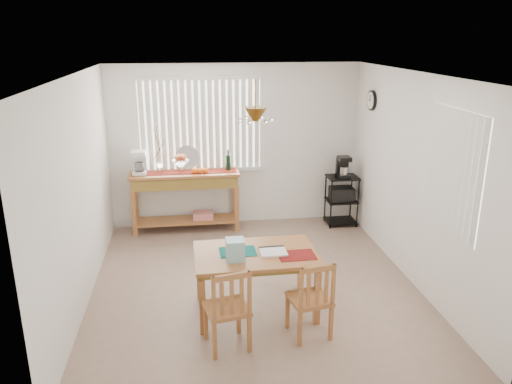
{
  "coord_description": "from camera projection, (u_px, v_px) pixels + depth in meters",
  "views": [
    {
      "loc": [
        -0.75,
        -5.6,
        3.03
      ],
      "look_at": [
        0.1,
        0.55,
        1.05
      ],
      "focal_mm": 35.0,
      "sensor_mm": 36.0,
      "label": 1
    }
  ],
  "objects": [
    {
      "name": "chair_left",
      "position": [
        228.0,
        309.0,
        4.91
      ],
      "size": [
        0.49,
        0.49,
        0.89
      ],
      "color": "#B06F3B",
      "rests_on": "ground"
    },
    {
      "name": "room_shell",
      "position": [
        254.0,
        154.0,
        5.81
      ],
      "size": [
        4.2,
        4.7,
        2.7
      ],
      "color": "white",
      "rests_on": "ground"
    },
    {
      "name": "cart_items",
      "position": [
        343.0,
        167.0,
        8.02
      ],
      "size": [
        0.19,
        0.23,
        0.34
      ],
      "color": "black",
      "rests_on": "wire_cart"
    },
    {
      "name": "sideboard",
      "position": [
        186.0,
        187.0,
        7.86
      ],
      "size": [
        1.7,
        0.48,
        0.96
      ],
      "color": "#B06F3B",
      "rests_on": "ground"
    },
    {
      "name": "chair_right",
      "position": [
        311.0,
        300.0,
        5.11
      ],
      "size": [
        0.46,
        0.46,
        0.87
      ],
      "color": "#B06F3B",
      "rests_on": "ground"
    },
    {
      "name": "ground",
      "position": [
        254.0,
        285.0,
        6.31
      ],
      "size": [
        4.0,
        4.5,
        0.01
      ],
      "primitive_type": "cube",
      "color": "#9E7E6B"
    },
    {
      "name": "table_items",
      "position": [
        245.0,
        250.0,
        5.35
      ],
      "size": [
        1.03,
        0.48,
        0.23
      ],
      "color": "#126762",
      "rests_on": "dining_table"
    },
    {
      "name": "wire_cart",
      "position": [
        342.0,
        196.0,
        8.16
      ],
      "size": [
        0.48,
        0.39,
        0.82
      ],
      "color": "black",
      "rests_on": "ground"
    },
    {
      "name": "dining_table",
      "position": [
        255.0,
        259.0,
        5.53
      ],
      "size": [
        1.36,
        0.88,
        0.72
      ],
      "color": "#B06F3B",
      "rests_on": "ground"
    },
    {
      "name": "sideboard_items",
      "position": [
        167.0,
        163.0,
        7.72
      ],
      "size": [
        1.62,
        0.41,
        0.73
      ],
      "color": "maroon",
      "rests_on": "sideboard"
    }
  ]
}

